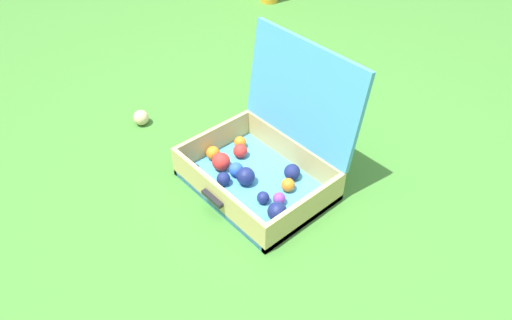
{
  "coord_description": "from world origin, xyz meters",
  "views": [
    {
      "loc": [
        1.0,
        -0.95,
        1.37
      ],
      "look_at": [
        -0.06,
        -0.01,
        0.14
      ],
      "focal_mm": 34.03,
      "sensor_mm": 36.0,
      "label": 1
    }
  ],
  "objects": [
    {
      "name": "stray_ball_on_grass",
      "position": [
        -0.74,
        -0.13,
        0.04
      ],
      "size": [
        0.07,
        0.07,
        0.07
      ],
      "primitive_type": "sphere",
      "color": "#D1B784",
      "rests_on": "ground"
    },
    {
      "name": "open_suitcase",
      "position": [
        -0.07,
        0.05,
        0.12
      ],
      "size": [
        0.56,
        0.51,
        0.55
      ],
      "color": "#4799C6",
      "rests_on": "ground"
    },
    {
      "name": "ground_plane",
      "position": [
        0.0,
        0.0,
        0.0
      ],
      "size": [
        16.0,
        16.0,
        0.0
      ],
      "primitive_type": "plane",
      "color": "#3D7A2D"
    }
  ]
}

